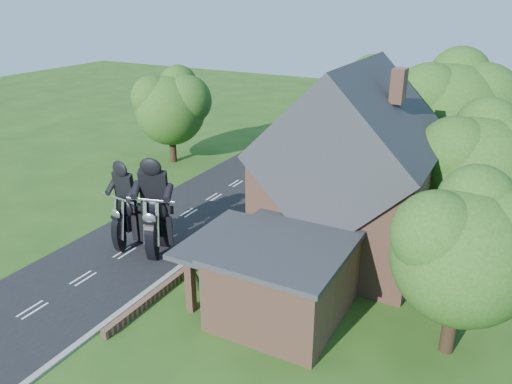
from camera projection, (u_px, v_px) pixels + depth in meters
The scene contains 19 objects.
ground at pixel (125, 253), 27.28m from camera, with size 120.00×120.00×0.00m, color #244814.
road at pixel (125, 253), 27.27m from camera, with size 7.00×80.00×0.02m, color black.
kerb at pixel (179, 268), 25.65m from camera, with size 0.30×80.00×0.12m, color gray.
garden_wall at pixel (238, 230), 29.39m from camera, with size 0.30×22.00×0.40m, color brown.
house at pixel (350, 176), 25.93m from camera, with size 9.54×8.64×10.24m.
annex at pixel (282, 277), 21.62m from camera, with size 7.05×5.94×3.44m.
tree_annex_side at pixel (475, 247), 18.06m from camera, with size 5.64×5.20×7.48m.
tree_house_right at pixel (486, 165), 25.04m from camera, with size 6.51×6.00×8.40m.
tree_behind_house at pixel (458, 110), 31.87m from camera, with size 7.81×7.20×10.08m.
tree_behind_left at pixel (370, 105), 35.51m from camera, with size 6.94×6.40×9.16m.
tree_far_road at pixel (175, 105), 40.00m from camera, with size 6.08×5.60×7.84m.
shrub_a at pixel (193, 277), 23.92m from camera, with size 0.90×0.90×1.10m, color #113715.
shrub_b at pixel (221, 255), 25.96m from camera, with size 0.90×0.90×1.10m, color #113715.
shrub_c at pixel (245, 235), 28.00m from camera, with size 0.90×0.90×1.10m, color #113715.
shrub_d at pixel (283, 204), 32.08m from camera, with size 0.90×0.90×1.10m, color #113715.
shrub_e at pixel (299, 192), 34.12m from camera, with size 0.90×0.90×1.10m, color #113715.
shrub_f at pixel (313, 180), 36.16m from camera, with size 0.90×0.90×1.10m, color #113715.
motorcycle_lead at pixel (158, 240), 26.90m from camera, with size 0.45×1.78×1.65m, color black, non-canonical shape.
motorcycle_follow at pixel (129, 235), 27.63m from camera, with size 0.42×1.64×1.53m, color black, non-canonical shape.
Camera 1 is at (17.75, -17.75, 13.30)m, focal length 35.00 mm.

